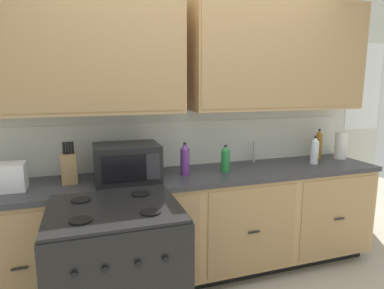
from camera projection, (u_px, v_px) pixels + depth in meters
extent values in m
cube|color=silver|center=(180.00, 127.00, 2.93)|extent=(4.55, 0.05, 2.52)
cube|color=silver|center=(181.00, 144.00, 2.93)|extent=(3.35, 0.01, 0.40)
cube|color=tan|center=(73.00, 49.00, 2.37)|extent=(1.62, 0.34, 0.95)
cube|color=#A58052|center=(72.00, 46.00, 2.20)|extent=(1.59, 0.01, 0.89)
cube|color=tan|center=(279.00, 56.00, 2.90)|extent=(1.62, 0.34, 0.95)
cube|color=#A58052|center=(291.00, 54.00, 2.74)|extent=(1.59, 0.01, 0.89)
cube|color=white|center=(364.00, 87.00, 3.46)|extent=(0.44, 0.01, 0.90)
cube|color=black|center=(190.00, 268.00, 2.87)|extent=(3.28, 0.48, 0.10)
cube|color=tan|center=(191.00, 223.00, 2.76)|extent=(3.35, 0.60, 0.77)
cube|color=#A88354|center=(20.00, 267.00, 2.09)|extent=(0.77, 0.01, 0.71)
cube|color=black|center=(19.00, 269.00, 2.08)|extent=(0.10, 0.01, 0.01)
cube|color=#A88354|center=(149.00, 247.00, 2.35)|extent=(0.77, 0.01, 0.71)
cube|color=black|center=(150.00, 248.00, 2.34)|extent=(0.10, 0.01, 0.01)
cube|color=#A88354|center=(253.00, 231.00, 2.61)|extent=(0.77, 0.01, 0.71)
cube|color=black|center=(254.00, 232.00, 2.59)|extent=(0.10, 0.01, 0.01)
cube|color=#A88354|center=(338.00, 218.00, 2.86)|extent=(0.77, 0.01, 0.71)
cube|color=black|center=(339.00, 219.00, 2.85)|extent=(0.10, 0.01, 0.01)
cube|color=#333338|center=(191.00, 176.00, 2.69)|extent=(3.38, 0.63, 0.04)
cube|color=#A8AAAF|center=(264.00, 168.00, 2.93)|extent=(0.56, 0.38, 0.02)
cube|color=black|center=(117.00, 282.00, 1.97)|extent=(0.76, 0.66, 0.92)
cube|color=black|center=(114.00, 208.00, 1.89)|extent=(0.74, 0.65, 0.02)
cylinder|color=black|center=(81.00, 221.00, 1.68)|extent=(0.12, 0.12, 0.01)
cylinder|color=black|center=(150.00, 212.00, 1.79)|extent=(0.12, 0.12, 0.01)
cylinder|color=black|center=(81.00, 200.00, 1.98)|extent=(0.12, 0.12, 0.01)
cylinder|color=black|center=(141.00, 194.00, 2.09)|extent=(0.12, 0.12, 0.01)
cylinder|color=black|center=(74.00, 275.00, 1.53)|extent=(0.03, 0.02, 0.03)
cylinder|color=black|center=(105.00, 270.00, 1.57)|extent=(0.03, 0.02, 0.03)
cylinder|color=black|center=(138.00, 264.00, 1.62)|extent=(0.03, 0.02, 0.03)
cylinder|color=black|center=(166.00, 259.00, 1.66)|extent=(0.03, 0.02, 0.03)
cube|color=black|center=(127.00, 163.00, 2.47)|extent=(0.48, 0.36, 0.28)
cube|color=black|center=(124.00, 169.00, 2.29)|extent=(0.31, 0.01, 0.19)
cube|color=#28282D|center=(153.00, 167.00, 2.35)|extent=(0.10, 0.01, 0.19)
cube|color=white|center=(4.00, 177.00, 2.24)|extent=(0.28, 0.18, 0.19)
cube|color=black|center=(11.00, 164.00, 2.24)|extent=(0.02, 0.13, 0.01)
cube|color=#9C794E|center=(70.00, 168.00, 2.43)|extent=(0.11, 0.14, 0.22)
cylinder|color=black|center=(64.00, 148.00, 2.38)|extent=(0.02, 0.02, 0.09)
cylinder|color=black|center=(67.00, 148.00, 2.39)|extent=(0.02, 0.02, 0.09)
cylinder|color=black|center=(70.00, 148.00, 2.39)|extent=(0.02, 0.02, 0.09)
cylinder|color=black|center=(72.00, 148.00, 2.40)|extent=(0.02, 0.02, 0.09)
cylinder|color=#B2B5BA|center=(254.00, 152.00, 3.08)|extent=(0.02, 0.02, 0.20)
cylinder|color=white|center=(341.00, 146.00, 3.22)|extent=(0.12, 0.12, 0.26)
cylinder|color=#9E6619|center=(318.00, 147.00, 3.22)|extent=(0.06, 0.06, 0.24)
cone|color=#9E6619|center=(319.00, 132.00, 3.20)|extent=(0.06, 0.06, 0.06)
cylinder|color=black|center=(320.00, 130.00, 3.19)|extent=(0.02, 0.02, 0.02)
cylinder|color=silver|center=(314.00, 153.00, 3.02)|extent=(0.07, 0.07, 0.21)
cone|color=silver|center=(315.00, 139.00, 2.99)|extent=(0.07, 0.07, 0.05)
cylinder|color=black|center=(316.00, 137.00, 2.99)|extent=(0.03, 0.03, 0.02)
cylinder|color=#237A38|center=(225.00, 161.00, 2.73)|extent=(0.07, 0.07, 0.18)
cone|color=#237A38|center=(226.00, 148.00, 2.71)|extent=(0.07, 0.07, 0.05)
cylinder|color=black|center=(226.00, 146.00, 2.71)|extent=(0.03, 0.03, 0.02)
cylinder|color=#663384|center=(185.00, 162.00, 2.65)|extent=(0.07, 0.07, 0.21)
cone|color=#663384|center=(185.00, 146.00, 2.63)|extent=(0.07, 0.07, 0.05)
cylinder|color=black|center=(185.00, 144.00, 2.62)|extent=(0.03, 0.03, 0.02)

